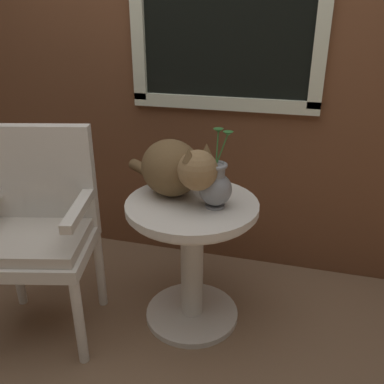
% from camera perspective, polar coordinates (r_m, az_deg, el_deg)
% --- Properties ---
extents(ground_plane, '(6.00, 6.00, 0.00)m').
position_cam_1_polar(ground_plane, '(2.03, -4.86, -21.20)').
color(ground_plane, '#7F6047').
extents(back_wall, '(4.00, 0.07, 2.60)m').
position_cam_1_polar(back_wall, '(2.29, 2.07, 20.60)').
color(back_wall, brown).
rests_on(back_wall, ground_plane).
extents(wicker_side_table, '(0.61, 0.61, 0.64)m').
position_cam_1_polar(wicker_side_table, '(1.94, 0.00, -6.79)').
color(wicker_side_table, silver).
rests_on(wicker_side_table, ground_plane).
extents(wicker_chair, '(0.57, 0.54, 0.97)m').
position_cam_1_polar(wicker_chair, '(1.99, -20.43, -4.11)').
color(wicker_chair, silver).
rests_on(wicker_chair, ground_plane).
extents(cat, '(0.53, 0.43, 0.28)m').
position_cam_1_polar(cat, '(1.86, -2.34, 3.33)').
color(cat, brown).
rests_on(cat, wicker_side_table).
extents(pewter_vase_with_ivy, '(0.14, 0.15, 0.34)m').
position_cam_1_polar(pewter_vase_with_ivy, '(1.77, 3.29, 0.89)').
color(pewter_vase_with_ivy, gray).
rests_on(pewter_vase_with_ivy, wicker_side_table).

